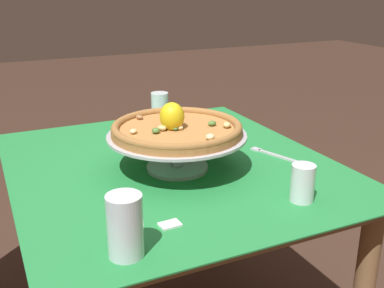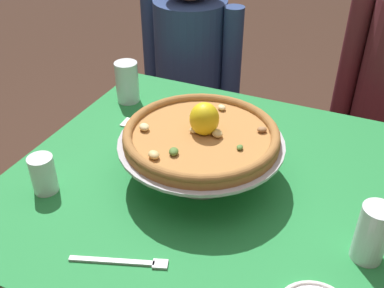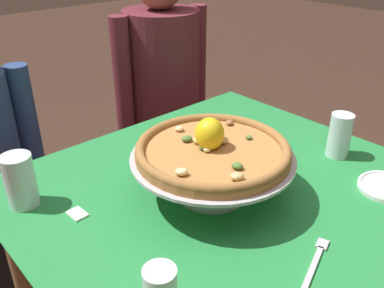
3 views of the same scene
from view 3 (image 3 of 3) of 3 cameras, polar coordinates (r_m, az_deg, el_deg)
dining_table at (r=1.21m, az=4.35°, el=-10.27°), size 1.08×0.97×0.75m
pizza_stand at (r=1.06m, az=2.89°, el=-3.04°), size 0.42×0.42×0.11m
pizza at (r=1.04m, az=2.91°, el=-0.69°), size 0.39×0.39×0.10m
water_glass_back_left at (r=1.12m, az=-22.47°, el=-5.10°), size 0.08×0.08×0.14m
water_glass_side_right at (r=1.33m, az=19.57°, el=0.75°), size 0.07×0.07×0.14m
dinner_fork at (r=0.93m, az=16.35°, el=-15.82°), size 0.20×0.09×0.01m
sugar_packet at (r=1.07m, az=-15.49°, el=-9.24°), size 0.04×0.05×0.00m
diner_right at (r=1.99m, az=-3.90°, el=5.19°), size 0.50×0.36×1.26m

